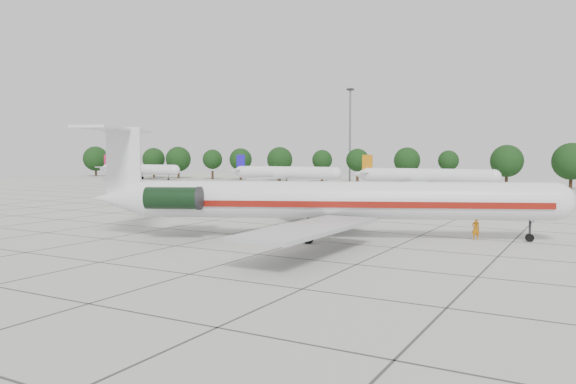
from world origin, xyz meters
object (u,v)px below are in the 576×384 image
object	(u,v)px
main_airliner	(317,199)
floodlight_mast	(350,130)
bg_airliner_c	(426,176)
bg_airliner_a	(139,170)
ground_crew	(476,229)
bg_airliner_b	(285,173)

from	to	relation	value
main_airliner	floodlight_mast	xyz separation A→B (m)	(-38.46, 98.83, 10.75)
main_airliner	bg_airliner_c	world-z (taller)	main_airliner
bg_airliner_a	bg_airliner_c	bearing A→B (deg)	-4.02
main_airliner	ground_crew	distance (m)	14.25
bg_airliner_a	floodlight_mast	world-z (taller)	floodlight_mast
bg_airliner_b	floodlight_mast	distance (m)	25.86
main_airliner	bg_airliner_a	distance (m)	127.12
bg_airliner_a	floodlight_mast	xyz separation A→B (m)	(60.18, 18.65, 11.37)
main_airliner	bg_airliner_b	bearing A→B (deg)	97.18
bg_airliner_c	floodlight_mast	size ratio (longest dim) A/B	1.11
bg_airliner_a	floodlight_mast	size ratio (longest dim) A/B	1.11
main_airliner	bg_airliner_c	distance (m)	74.73
ground_crew	bg_airliner_b	size ratio (longest dim) A/B	0.07
ground_crew	bg_airliner_a	bearing A→B (deg)	-64.94
bg_airliner_c	floodlight_mast	bearing A→B (deg)	138.38
ground_crew	bg_airliner_c	size ratio (longest dim) A/B	0.07
ground_crew	bg_airliner_b	bearing A→B (deg)	-81.42
main_airliner	ground_crew	world-z (taller)	main_airliner
bg_airliner_b	bg_airliner_c	bearing A→B (deg)	-4.97
bg_airliner_c	floodlight_mast	xyz separation A→B (m)	(-27.96, 24.84, 11.37)
bg_airliner_a	bg_airliner_c	world-z (taller)	same
floodlight_mast	bg_airliner_b	bearing A→B (deg)	-110.90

